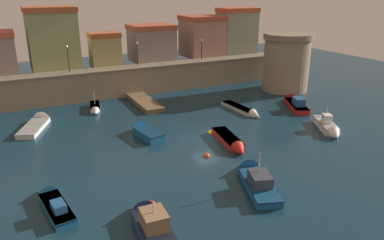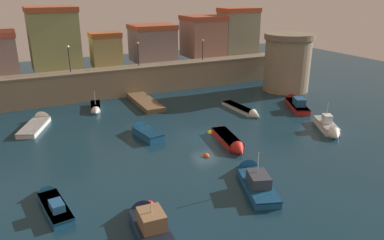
% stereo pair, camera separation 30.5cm
% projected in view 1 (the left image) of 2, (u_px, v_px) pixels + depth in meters
% --- Properties ---
extents(ground_plane, '(105.98, 105.98, 0.00)m').
position_uv_depth(ground_plane, '(206.00, 136.00, 38.31)').
color(ground_plane, '#112D3D').
extents(quay_wall, '(45.21, 3.07, 4.01)m').
position_uv_depth(quay_wall, '(143.00, 79.00, 53.69)').
color(quay_wall, gray).
rests_on(quay_wall, ground).
extents(old_town_backdrop, '(44.04, 6.19, 8.39)m').
position_uv_depth(old_town_backdrop, '(128.00, 40.00, 55.00)').
color(old_town_backdrop, gray).
rests_on(old_town_backdrop, ground).
extents(fortress_tower, '(7.15, 7.15, 8.33)m').
position_uv_depth(fortress_tower, '(286.00, 62.00, 54.47)').
color(fortress_tower, gray).
rests_on(fortress_tower, ground).
extents(pier_dock, '(2.43, 8.52, 0.70)m').
position_uv_depth(pier_dock, '(145.00, 102.00, 48.74)').
color(pier_dock, brown).
rests_on(pier_dock, ground).
extents(quay_lamp_0, '(0.32, 0.32, 3.49)m').
position_uv_depth(quay_lamp_0, '(68.00, 55.00, 48.01)').
color(quay_lamp_0, black).
rests_on(quay_lamp_0, quay_wall).
extents(quay_lamp_1, '(0.32, 0.32, 3.37)m').
position_uv_depth(quay_lamp_1, '(137.00, 50.00, 51.98)').
color(quay_lamp_1, black).
rests_on(quay_lamp_1, quay_wall).
extents(quay_lamp_2, '(0.32, 0.32, 3.14)m').
position_uv_depth(quay_lamp_2, '(202.00, 46.00, 56.31)').
color(quay_lamp_2, black).
rests_on(quay_lamp_2, quay_wall).
extents(moored_boat_0, '(1.71, 7.17, 1.27)m').
position_uv_depth(moored_boat_0, '(244.00, 110.00, 45.67)').
color(moored_boat_0, silver).
rests_on(moored_boat_0, ground).
extents(moored_boat_1, '(2.13, 5.95, 1.46)m').
position_uv_depth(moored_boat_1, '(53.00, 202.00, 25.98)').
color(moored_boat_1, '#195689').
rests_on(moored_boat_1, ground).
extents(moored_boat_2, '(2.44, 5.18, 1.59)m').
position_uv_depth(moored_boat_2, '(144.00, 131.00, 38.49)').
color(moored_boat_2, '#195689').
rests_on(moored_boat_2, ground).
extents(moored_boat_3, '(2.57, 6.65, 1.45)m').
position_uv_depth(moored_boat_3, '(231.00, 142.00, 35.99)').
color(moored_boat_3, red).
rests_on(moored_boat_3, ground).
extents(moored_boat_4, '(4.03, 7.22, 3.58)m').
position_uv_depth(moored_boat_4, '(255.00, 177.00, 29.13)').
color(moored_boat_4, '#195689').
rests_on(moored_boat_4, ground).
extents(moored_boat_5, '(4.40, 7.14, 1.80)m').
position_uv_depth(moored_boat_5, '(38.00, 123.00, 41.26)').
color(moored_boat_5, white).
rests_on(moored_boat_5, ground).
extents(moored_boat_6, '(4.02, 6.01, 3.26)m').
position_uv_depth(moored_boat_6, '(329.00, 127.00, 39.55)').
color(moored_boat_6, white).
rests_on(moored_boat_6, ground).
extents(moored_boat_7, '(2.08, 6.23, 2.83)m').
position_uv_depth(moored_boat_7, '(150.00, 222.00, 23.38)').
color(moored_boat_7, navy).
rests_on(moored_boat_7, ground).
extents(moored_boat_8, '(2.08, 4.96, 2.53)m').
position_uv_depth(moored_boat_8, '(95.00, 108.00, 46.25)').
color(moored_boat_8, silver).
rests_on(moored_boat_8, ground).
extents(moored_boat_9, '(4.58, 7.19, 2.07)m').
position_uv_depth(moored_boat_9, '(295.00, 103.00, 47.99)').
color(moored_boat_9, red).
rests_on(moored_boat_9, ground).
extents(mooring_buoy_0, '(0.56, 0.56, 0.56)m').
position_uv_depth(mooring_buoy_0, '(210.00, 133.00, 39.25)').
color(mooring_buoy_0, yellow).
rests_on(mooring_buoy_0, ground).
extents(mooring_buoy_1, '(0.63, 0.63, 0.63)m').
position_uv_depth(mooring_buoy_1, '(151.00, 205.00, 26.22)').
color(mooring_buoy_1, red).
rests_on(mooring_buoy_1, ground).
extents(mooring_buoy_2, '(0.59, 0.59, 0.59)m').
position_uv_depth(mooring_buoy_2, '(207.00, 156.00, 33.80)').
color(mooring_buoy_2, '#EA4C19').
rests_on(mooring_buoy_2, ground).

